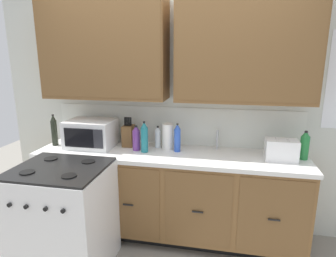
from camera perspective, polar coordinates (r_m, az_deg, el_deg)
name	(u,v)px	position (r m, az deg, el deg)	size (l,w,h in m)	color
ground_plane	(163,253)	(3.04, -1.06, -23.11)	(8.00, 8.00, 0.00)	gray
wall_unit	(173,75)	(2.92, 1.00, 10.46)	(3.80, 0.40, 2.51)	silver
counter_run	(169,194)	(3.04, 0.17, -12.68)	(2.63, 0.64, 0.91)	black
stove_range	(64,218)	(2.79, -19.66, -16.17)	(0.76, 0.68, 0.95)	white
microwave	(91,133)	(3.12, -14.85, -0.95)	(0.48, 0.37, 0.28)	white
toaster	(281,150)	(2.84, 21.28, -3.89)	(0.28, 0.18, 0.19)	white
knife_block	(129,135)	(3.07, -7.72, -1.33)	(0.11, 0.14, 0.31)	brown
sink_faucet	(217,139)	(2.99, 9.58, -2.12)	(0.02, 0.02, 0.20)	#B2B5BA
paper_towel_roll	(168,136)	(2.95, -0.03, -1.55)	(0.12, 0.12, 0.26)	white
bottle_dark	(54,130)	(3.28, -21.37, -0.34)	(0.06, 0.06, 0.33)	black
bottle_teal	(144,137)	(2.85, -4.64, -1.72)	(0.07, 0.07, 0.31)	#1E707A
bottle_green	(305,145)	(2.93, 25.16, -3.02)	(0.08, 0.08, 0.27)	#237A38
bottle_clear	(158,137)	(3.00, -1.99, -1.67)	(0.06, 0.06, 0.23)	silver
bottle_violet	(136,138)	(2.92, -6.23, -1.91)	(0.08, 0.08, 0.25)	#663384
bottle_blue	(177,138)	(2.86, 1.83, -1.85)	(0.06, 0.06, 0.28)	blue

